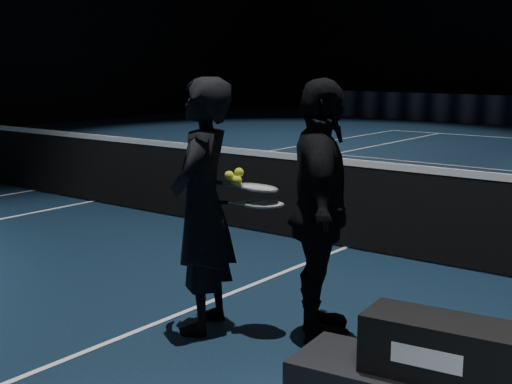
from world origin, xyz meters
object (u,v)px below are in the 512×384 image
player_a (202,206)px  racket_upper (258,188)px  player_b (320,212)px  racket_lower (264,204)px  racket_bag (440,348)px  tennis_balls (237,178)px

player_a → racket_upper: bearing=98.5°
player_b → racket_lower: (-0.36, -0.17, 0.03)m
racket_bag → racket_upper: size_ratio=1.08×
player_a → tennis_balls: (0.23, 0.11, 0.22)m
racket_bag → player_a: bearing=156.8°
racket_bag → player_a: size_ratio=0.40×
racket_lower → tennis_balls: bearing=178.5°
player_b → tennis_balls: bearing=78.2°
player_a → racket_lower: size_ratio=2.71×
player_a → tennis_balls: player_a is taller
racket_bag → player_b: size_ratio=0.40×
racket_lower → racket_upper: (-0.06, 0.02, 0.11)m
player_b → tennis_balls: player_b is taller
player_a → racket_bag: bearing=51.6°
racket_upper → tennis_balls: 0.17m
racket_bag → racket_lower: (-1.68, 0.81, 0.37)m
racket_bag → player_b: (-1.32, 0.97, 0.33)m
player_b → racket_upper: 0.47m
racket_upper → racket_lower: bearing=-42.7°
racket_bag → player_a: 2.20m
racket_lower → tennis_balls: 0.27m
racket_upper → player_a: bearing=-178.3°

